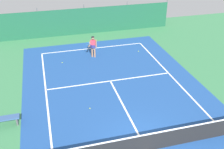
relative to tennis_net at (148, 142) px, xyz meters
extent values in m
cube|color=white|center=(0.00, 11.90, -0.50)|extent=(8.22, 0.10, 0.01)
cube|color=white|center=(0.00, 6.40, -0.50)|extent=(8.22, 0.10, 0.01)
cube|color=white|center=(0.00, 11.75, -0.50)|extent=(0.10, 0.30, 0.01)
cube|color=black|center=(0.00, 0.00, -0.04)|extent=(9.92, 0.03, 0.95)
cube|color=white|center=(0.00, 0.00, 0.46)|extent=(9.92, 0.04, 0.05)
cube|color=#195138|center=(0.00, 15.46, 0.69)|extent=(16.22, 0.06, 2.40)
cylinder|color=#595B60|center=(-4.05, 15.52, 0.84)|extent=(0.08, 0.08, 2.70)
cylinder|color=#595B60|center=(0.00, 15.52, 0.84)|extent=(0.08, 0.08, 2.70)
cylinder|color=#595B60|center=(4.05, 15.52, 0.84)|extent=(0.08, 0.08, 2.70)
cylinder|color=#595B60|center=(8.11, 15.52, 0.84)|extent=(0.08, 0.08, 2.70)
cube|color=#234C1E|center=(0.00, 16.06, 0.04)|extent=(14.60, 0.70, 1.10)
cylinder|color=#9E7051|center=(-0.21, 10.25, -0.10)|extent=(0.12, 0.12, 0.82)
cylinder|color=#9E7051|center=(-0.38, 10.34, -0.10)|extent=(0.12, 0.12, 0.82)
cylinder|color=navy|center=(-0.30, 10.29, 0.39)|extent=(0.40, 0.40, 0.22)
cube|color=#D1384C|center=(-0.30, 10.29, 0.59)|extent=(0.41, 0.34, 0.56)
sphere|color=#9E7051|center=(-0.30, 10.29, 1.02)|extent=(0.22, 0.22, 0.22)
cylinder|color=black|center=(-0.30, 10.29, 1.11)|extent=(0.23, 0.23, 0.04)
cylinder|color=#9E7051|center=(-0.09, 10.19, 0.62)|extent=(0.09, 0.09, 0.58)
cylinder|color=#9E7051|center=(-0.56, 10.29, 0.62)|extent=(0.32, 0.51, 0.41)
cylinder|color=black|center=(-0.74, 10.05, 0.51)|extent=(0.15, 0.26, 0.13)
torus|color=teal|center=(-0.74, 10.05, 0.73)|extent=(0.33, 0.25, 0.29)
sphere|color=#CCDB33|center=(-1.87, 3.78, -0.48)|extent=(0.07, 0.07, 0.07)
sphere|color=#CCDB33|center=(-2.73, 9.86, -0.48)|extent=(0.07, 0.07, 0.07)
sphere|color=#CCDB33|center=(3.37, 10.31, -0.48)|extent=(0.07, 0.07, 0.07)
cube|color=#335184|center=(-6.31, 3.52, -0.06)|extent=(1.60, 0.40, 0.08)
cube|color=#4C4C51|center=(-5.66, 3.52, -0.29)|extent=(0.08, 0.36, 0.45)
camera|label=1|loc=(-3.85, -8.14, 8.35)|focal=43.16mm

